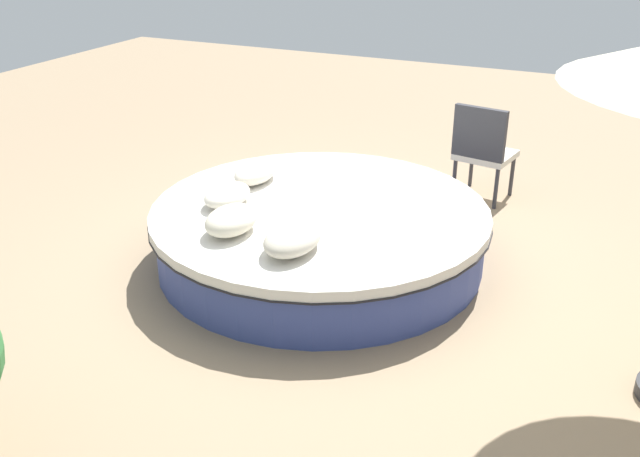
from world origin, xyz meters
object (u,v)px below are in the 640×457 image
Objects in this scene: throw_pillow_0 at (256,172)px; throw_pillow_3 at (293,239)px; throw_pillow_2 at (231,220)px; round_bed at (320,233)px; throw_pillow_1 at (227,195)px; patio_chair at (483,147)px.

throw_pillow_0 is 0.96× the size of throw_pillow_3.
throw_pillow_0 is 1.40m from throw_pillow_3.
throw_pillow_0 is 1.09× the size of throw_pillow_2.
round_bed is 0.82m from throw_pillow_1.
patio_chair is at bearing 164.07° from throw_pillow_3.
throw_pillow_2 is (0.45, 0.31, 0.02)m from throw_pillow_1.
round_bed is 5.17× the size of throw_pillow_0.
round_bed is at bearing 150.29° from throw_pillow_2.
throw_pillow_1 is 1.01m from throw_pillow_3.
round_bed is 5.74× the size of throw_pillow_1.
throw_pillow_2 is at bearing 19.41° from throw_pillow_0.
throw_pillow_3 is at bearing 58.45° from throw_pillow_1.
throw_pillow_1 is at bearing -121.55° from throw_pillow_3.
throw_pillow_1 is 2.65m from patio_chair.
patio_chair reaches higher than throw_pillow_3.
round_bed is at bearing 109.86° from throw_pillow_1.
throw_pillow_2 is at bearing -98.39° from throw_pillow_3.
patio_chair is at bearing 153.95° from round_bed.
throw_pillow_0 is (-0.28, -0.75, 0.33)m from round_bed.
patio_chair reaches higher than round_bed.
throw_pillow_0 is at bearing -160.59° from throw_pillow_2.
throw_pillow_2 reaches higher than round_bed.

